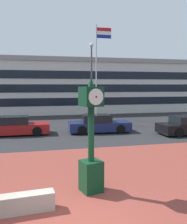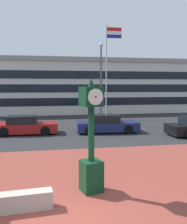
{
  "view_description": "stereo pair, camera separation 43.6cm",
  "coord_description": "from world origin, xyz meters",
  "px_view_note": "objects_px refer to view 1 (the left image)",
  "views": [
    {
      "loc": [
        -0.87,
        -5.76,
        3.37
      ],
      "look_at": [
        0.92,
        1.75,
        2.56
      ],
      "focal_mm": 40.64,
      "sensor_mm": 36.0,
      "label": 1
    },
    {
      "loc": [
        -0.44,
        -5.85,
        3.37
      ],
      "look_at": [
        0.92,
        1.75,
        2.56
      ],
      "focal_mm": 40.64,
      "sensor_mm": 36.0,
      "label": 2
    }
  ],
  "objects_px": {
    "car_street_distant": "(99,124)",
    "street_lamp_post": "(92,75)",
    "street_clock": "(91,144)",
    "civic_building": "(78,86)",
    "car_street_far": "(16,126)",
    "flagpole_primary": "(98,64)"
  },
  "relations": [
    {
      "from": "car_street_far",
      "to": "flagpole_primary",
      "type": "relative_size",
      "value": 0.47
    },
    {
      "from": "car_street_distant",
      "to": "civic_building",
      "type": "bearing_deg",
      "value": 178.34
    },
    {
      "from": "car_street_distant",
      "to": "street_lamp_post",
      "type": "distance_m",
      "value": 5.66
    },
    {
      "from": "street_clock",
      "to": "flagpole_primary",
      "type": "xyz_separation_m",
      "value": [
        4.58,
        17.08,
        3.95
      ]
    },
    {
      "from": "car_street_far",
      "to": "flagpole_primary",
      "type": "height_order",
      "value": "flagpole_primary"
    },
    {
      "from": "flagpole_primary",
      "to": "civic_building",
      "type": "distance_m",
      "value": 10.91
    },
    {
      "from": "street_lamp_post",
      "to": "car_street_distant",
      "type": "bearing_deg",
      "value": -96.1
    },
    {
      "from": "car_street_far",
      "to": "street_clock",
      "type": "bearing_deg",
      "value": 16.37
    },
    {
      "from": "street_lamp_post",
      "to": "street_clock",
      "type": "bearing_deg",
      "value": -103.0
    },
    {
      "from": "car_street_far",
      "to": "street_lamp_post",
      "type": "height_order",
      "value": "street_lamp_post"
    },
    {
      "from": "street_lamp_post",
      "to": "civic_building",
      "type": "bearing_deg",
      "value": 85.27
    },
    {
      "from": "car_street_distant",
      "to": "flagpole_primary",
      "type": "distance_m",
      "value": 8.84
    },
    {
      "from": "car_street_far",
      "to": "car_street_distant",
      "type": "xyz_separation_m",
      "value": [
        5.76,
        -0.4,
        0.0
      ]
    },
    {
      "from": "car_street_far",
      "to": "car_street_distant",
      "type": "relative_size",
      "value": 0.97
    },
    {
      "from": "car_street_distant",
      "to": "flagpole_primary",
      "type": "height_order",
      "value": "flagpole_primary"
    },
    {
      "from": "street_lamp_post",
      "to": "car_street_far",
      "type": "bearing_deg",
      "value": -148.16
    },
    {
      "from": "street_clock",
      "to": "civic_building",
      "type": "bearing_deg",
      "value": 66.03
    },
    {
      "from": "street_clock",
      "to": "street_lamp_post",
      "type": "height_order",
      "value": "street_lamp_post"
    },
    {
      "from": "street_clock",
      "to": "flagpole_primary",
      "type": "distance_m",
      "value": 18.12
    },
    {
      "from": "car_street_far",
      "to": "car_street_distant",
      "type": "distance_m",
      "value": 5.77
    },
    {
      "from": "street_clock",
      "to": "civic_building",
      "type": "distance_m",
      "value": 28.17
    },
    {
      "from": "civic_building",
      "to": "street_lamp_post",
      "type": "height_order",
      "value": "street_lamp_post"
    }
  ]
}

